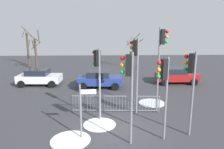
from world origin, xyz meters
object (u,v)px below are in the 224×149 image
car_red_far (176,75)px  bare_tree_centre (36,52)px  traffic_light_foreground_right (135,59)px  traffic_light_mid_left (191,75)px  car_white_trailing (39,77)px  traffic_light_foreground_left (161,51)px  traffic_light_rear_right (164,80)px  traffic_light_rear_left (98,68)px  car_blue_near (100,79)px  bare_tree_right (28,48)px  traffic_light_mid_right (128,78)px  bare_tree_left (134,51)px  direction_sign_post (82,108)px

car_red_far → bare_tree_centre: (-15.21, 6.99, 1.43)m
traffic_light_foreground_right → car_red_far: (4.92, 6.85, -2.56)m
traffic_light_mid_left → car_white_trailing: (-9.98, 9.41, -2.23)m
traffic_light_foreground_left → traffic_light_rear_right: bearing=-10.6°
traffic_light_mid_left → traffic_light_foreground_right: traffic_light_foreground_right is taller
traffic_light_mid_left → traffic_light_rear_left: 4.81m
traffic_light_foreground_right → car_blue_near: traffic_light_foreground_right is taller
car_red_far → bare_tree_centre: bearing=155.2°
bare_tree_centre → bare_tree_right: bare_tree_right is taller
car_blue_near → car_red_far: size_ratio=1.03×
traffic_light_mid_right → car_red_far: traffic_light_mid_right is taller
car_red_far → car_white_trailing: size_ratio=0.98×
traffic_light_mid_left → traffic_light_rear_left: bearing=101.5°
traffic_light_mid_right → bare_tree_centre: bearing=37.0°
car_red_far → bare_tree_left: bare_tree_left is taller
car_blue_near → car_white_trailing: bearing=174.2°
traffic_light_mid_right → traffic_light_rear_left: traffic_light_mid_right is taller
traffic_light_foreground_left → car_white_trailing: traffic_light_foreground_left is taller
traffic_light_foreground_right → car_white_trailing: (-7.78, 6.59, -2.56)m
car_white_trailing → traffic_light_mid_right: bearing=-52.8°
car_white_trailing → bare_tree_centre: 7.80m
car_red_far → bare_tree_left: bearing=110.1°
direction_sign_post → car_white_trailing: bearing=116.5°
traffic_light_mid_right → bare_tree_centre: size_ratio=0.85×
traffic_light_rear_right → bare_tree_centre: 20.40m
traffic_light_rear_right → direction_sign_post: size_ratio=1.49×
traffic_light_rear_right → bare_tree_left: size_ratio=0.87×
traffic_light_foreground_left → car_red_far: traffic_light_foreground_left is taller
traffic_light_mid_right → traffic_light_foreground_left: size_ratio=0.81×
direction_sign_post → car_red_far: (7.79, 9.81, -0.72)m
traffic_light_foreground_right → direction_sign_post: (-2.87, -2.97, -1.84)m
traffic_light_rear_right → traffic_light_rear_left: bearing=41.8°
bare_tree_right → traffic_light_foreground_right: bearing=-54.2°
traffic_light_mid_left → car_white_trailing: size_ratio=1.06×
traffic_light_mid_left → traffic_light_foreground_left: (-0.57, 3.15, 0.77)m
traffic_light_rear_left → direction_sign_post: traffic_light_rear_left is taller
traffic_light_rear_left → traffic_light_rear_right: (3.00, -2.42, -0.12)m
car_blue_near → car_white_trailing: (-5.51, 0.92, 0.00)m
traffic_light_mid_right → car_white_trailing: size_ratio=1.07×
traffic_light_rear_right → bare_tree_right: 24.31m
traffic_light_rear_left → car_red_far: (7.12, 7.69, -2.22)m
traffic_light_foreground_left → car_white_trailing: bearing=-121.6°
traffic_light_foreground_left → bare_tree_left: (0.35, 14.54, -1.55)m
traffic_light_rear_right → direction_sign_post: 3.94m
traffic_light_mid_left → bare_tree_centre: 20.83m
direction_sign_post → bare_tree_centre: size_ratio=0.54×
bare_tree_right → traffic_light_rear_right: bearing=-57.2°
traffic_light_mid_left → traffic_light_foreground_right: (-2.19, 2.81, 0.33)m
traffic_light_rear_right → bare_tree_centre: bare_tree_centre is taller
traffic_light_rear_right → bare_tree_right: bearing=23.6°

